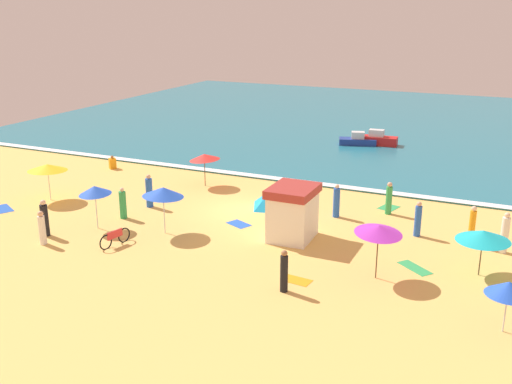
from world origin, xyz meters
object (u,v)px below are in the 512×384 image
Objects in this scene: small_boat_0 at (376,139)px; beachgoer_9 at (42,228)px; beach_umbrella_0 at (483,236)px; beachgoer_5 at (418,220)px; beach_umbrella_3 at (163,192)px; beachgoer_6 at (505,234)px; beachgoer_3 at (112,163)px; beachgoer_1 at (472,226)px; small_boat_1 at (358,140)px; beach_umbrella_1 at (95,190)px; beach_umbrella_2 at (47,167)px; beach_umbrella_6 at (509,288)px; beachgoer_4 at (123,204)px; beachgoer_2 at (336,202)px; beachgoer_8 at (45,219)px; lifeguard_cabana at (293,212)px; beachgoer_0 at (284,272)px; beachgoer_7 at (389,199)px; beach_umbrella_5 at (204,157)px; beachgoer_10 at (149,192)px; beach_umbrella_4 at (379,230)px; beach_tent at (271,199)px; parked_bicycle at (115,238)px.

beachgoer_9 is at bearing -109.07° from small_boat_0.
beach_umbrella_0 reaches higher than beachgoer_5.
beach_umbrella_3 is 5.79m from beachgoer_9.
beachgoer_6 is 21.03m from beachgoer_9.
beachgoer_6 is at bearing -10.01° from beachgoer_3.
beachgoer_1 is 20.50m from small_boat_0.
small_boat_1 is (-1.33, -0.59, -0.08)m from small_boat_0.
beachgoer_9 is 0.53× the size of small_boat_1.
small_boat_0 is at bearing 118.89° from beachgoer_6.
beach_umbrella_1 reaches higher than beachgoer_5.
beach_umbrella_2 is at bearing 169.41° from beach_umbrella_3.
beach_umbrella_6 is 19.09m from beachgoer_4.
beachgoer_2 is at bearing 149.85° from beach_umbrella_0.
beachgoer_8 is (-20.17, -6.97, -0.04)m from beachgoer_6.
lifeguard_cabana is at bearing 152.75° from beach_umbrella_6.
beachgoer_7 is (1.67, 10.67, 0.01)m from beachgoer_0.
beach_umbrella_3 is 1.49× the size of beachgoer_6.
beach_umbrella_5 is at bearing 81.64° from beach_umbrella_1.
beachgoer_1 is 1.06× the size of beachgoer_8.
beachgoer_10 is (5.86, 1.34, -1.05)m from beach_umbrella_2.
beachgoer_1 is at bearing -9.98° from beachgoer_3.
beach_umbrella_4 is at bearing -6.60° from beachgoer_4.
beach_umbrella_2 reaches higher than beachgoer_5.
beach_umbrella_2 is 0.80× the size of beach_umbrella_3.
beachgoer_7 is 16.30m from small_boat_0.
beachgoer_5 is at bearing 20.80° from beach_umbrella_1.
beachgoer_7 is 0.97× the size of beachgoer_8.
beach_umbrella_6 is at bearing -24.74° from beachgoer_3.
beach_umbrella_3 is 22.72m from small_boat_1.
beach_umbrella_2 is 0.99× the size of beach_umbrella_5.
beachgoer_7 is at bearing 81.10° from beachgoer_0.
beachgoer_2 is at bearing 75.01° from lifeguard_cabana.
beach_umbrella_1 is 1.27× the size of beachgoer_7.
beach_umbrella_2 is 1.28× the size of beachgoer_2.
beachgoer_2 is 14.59m from beachgoer_9.
lifeguard_cabana is 9.12m from beachgoer_4.
beach_umbrella_5 is (-12.72, 8.49, -0.29)m from beach_umbrella_4.
beach_umbrella_1 reaches higher than beach_umbrella_2.
small_boat_1 is at bearing 119.83° from beachgoer_1.
beach_tent is 17.40m from small_boat_0.
lifeguard_cabana is at bearing 6.65° from beachgoer_4.
beach_umbrella_1 is 15.14m from beachgoer_7.
beachgoer_9 is 0.88× the size of beachgoer_10.
beachgoer_6 is at bearing 14.14° from lifeguard_cabana.
lifeguard_cabana reaches higher than beachgoer_8.
beach_umbrella_3 is 1.23× the size of beach_umbrella_5.
parked_bicycle is 0.99× the size of beachgoer_8.
beach_umbrella_0 is 3.34m from beachgoer_1.
beachgoer_7 reaches higher than beachgoer_9.
beachgoer_6 reaches higher than beachgoer_10.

